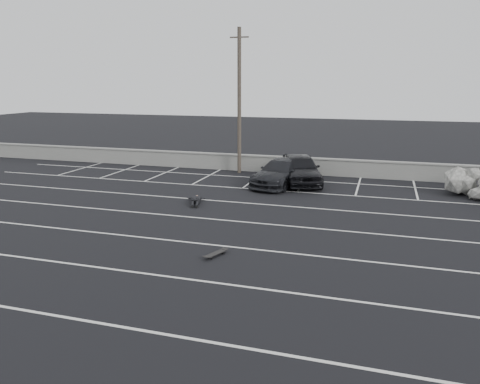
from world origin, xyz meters
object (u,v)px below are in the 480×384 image
(utility_pole, at_px, (239,101))
(trash_bin, at_px, (473,180))
(car_left, at_px, (300,169))
(skateboard, at_px, (215,254))
(car_right, at_px, (281,172))
(person, at_px, (196,198))

(utility_pole, bearing_deg, trash_bin, -2.44)
(car_left, height_order, skateboard, car_left)
(trash_bin, bearing_deg, utility_pole, 177.56)
(car_left, bearing_deg, trash_bin, -10.09)
(trash_bin, relative_size, skateboard, 0.97)
(car_right, distance_m, person, 5.85)
(car_left, relative_size, utility_pole, 0.56)
(car_left, relative_size, person, 2.10)
(car_left, height_order, person, car_left)
(car_right, bearing_deg, trash_bin, 23.76)
(car_left, height_order, car_right, car_left)
(car_left, xyz_separation_m, trash_bin, (9.18, 1.43, -0.39))
(utility_pole, distance_m, person, 8.81)
(car_left, distance_m, car_right, 1.22)
(utility_pole, distance_m, skateboard, 15.28)
(person, bearing_deg, car_left, 36.72)
(car_right, relative_size, utility_pole, 0.56)
(trash_bin, distance_m, person, 15.02)
(utility_pole, xyz_separation_m, skateboard, (3.58, -14.20, -4.39))
(car_right, bearing_deg, utility_pole, 151.69)
(car_right, height_order, person, car_right)
(car_left, bearing_deg, skateboard, -112.04)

